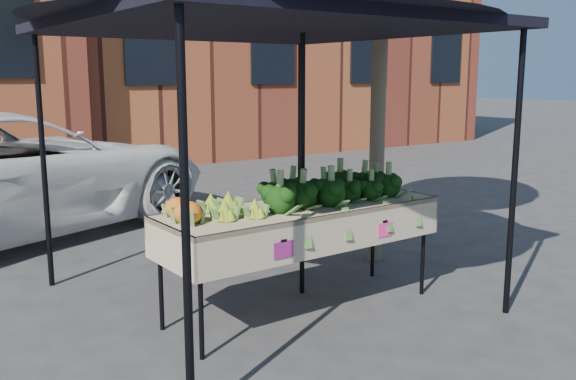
% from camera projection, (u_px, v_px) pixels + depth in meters
% --- Properties ---
extents(ground, '(90.00, 90.00, 0.00)m').
position_uv_depth(ground, '(294.00, 317.00, 5.11)').
color(ground, '#2F2F31').
extents(table, '(2.41, 0.84, 0.90)m').
position_uv_depth(table, '(302.00, 259.00, 5.19)').
color(table, tan).
rests_on(table, ground).
extents(canopy, '(3.16, 3.16, 2.74)m').
position_uv_depth(canopy, '(264.00, 144.00, 5.32)').
color(canopy, black).
rests_on(canopy, ground).
extents(broccoli_heap, '(1.49, 0.59, 0.28)m').
position_uv_depth(broccoli_heap, '(331.00, 184.00, 5.29)').
color(broccoli_heap, black).
rests_on(broccoli_heap, table).
extents(romanesco_cluster, '(0.45, 0.59, 0.22)m').
position_uv_depth(romanesco_cluster, '(229.00, 201.00, 4.74)').
color(romanesco_cluster, '#8FA321').
rests_on(romanesco_cluster, table).
extents(cauliflower_pair, '(0.25, 0.45, 0.20)m').
position_uv_depth(cauliflower_pair, '(183.00, 208.00, 4.55)').
color(cauliflower_pair, orange).
rests_on(cauliflower_pair, table).
extents(street_tree, '(2.32, 2.32, 4.56)m').
position_uv_depth(street_tree, '(380.00, 42.00, 6.36)').
color(street_tree, '#1E4C14').
rests_on(street_tree, ground).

